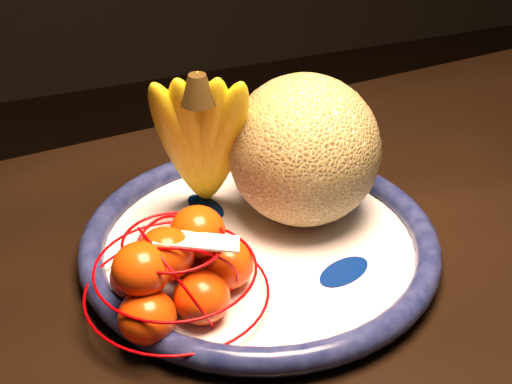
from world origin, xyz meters
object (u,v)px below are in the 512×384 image
object	(u,v)px
dining_table	(475,352)
banana_bunch	(202,135)
cantaloupe	(304,150)
mandarin_bag	(176,271)
fruit_bowl	(260,245)

from	to	relation	value
dining_table	banana_bunch	size ratio (longest dim) A/B	8.31
cantaloupe	mandarin_bag	size ratio (longest dim) A/B	0.73
fruit_bowl	cantaloupe	world-z (taller)	cantaloupe
dining_table	cantaloupe	size ratio (longest dim) A/B	10.24
fruit_bowl	mandarin_bag	bearing A→B (deg)	-151.71
banana_bunch	mandarin_bag	xyz separation A→B (m)	(-0.06, -0.12, -0.06)
cantaloupe	banana_bunch	distance (m)	0.10
fruit_bowl	mandarin_bag	size ratio (longest dim) A/B	1.69
cantaloupe	dining_table	bearing A→B (deg)	-52.96
fruit_bowl	mandarin_bag	xyz separation A→B (m)	(-0.10, -0.05, 0.03)
cantaloupe	mandarin_bag	xyz separation A→B (m)	(-0.16, -0.09, -0.04)
dining_table	banana_bunch	world-z (taller)	banana_bunch
banana_bunch	mandarin_bag	world-z (taller)	banana_bunch
dining_table	banana_bunch	xyz separation A→B (m)	(-0.22, 0.19, 0.19)
banana_bunch	dining_table	bearing A→B (deg)	-22.19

